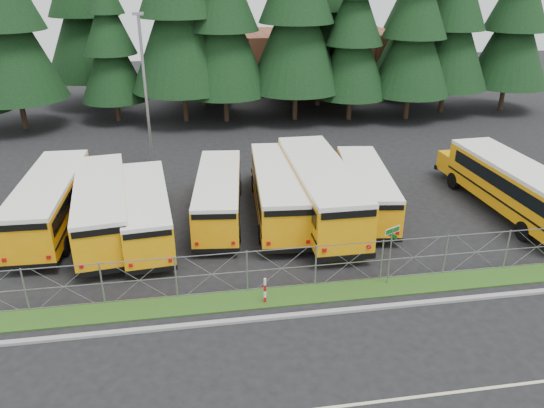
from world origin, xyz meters
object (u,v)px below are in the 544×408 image
at_px(street_sign, 391,244).
at_px(light_standard, 145,86).
at_px(bus_3, 219,196).
at_px(bus_east, 509,187).
at_px(striped_bollard, 265,291).
at_px(bus_5, 318,190).
at_px(bus_6, 364,189).
at_px(bus_0, 53,203).
at_px(bus_1, 102,208).
at_px(bus_4, 278,192).
at_px(bus_2, 146,211).

relative_size(street_sign, light_standard, 0.28).
bearing_deg(light_standard, bus_3, -66.57).
relative_size(bus_east, striped_bollard, 9.50).
distance_m(bus_5, light_standard, 14.48).
bearing_deg(street_sign, striped_bollard, -174.07).
bearing_deg(bus_3, striped_bollard, -74.87).
height_order(bus_3, bus_6, bus_3).
bearing_deg(bus_5, bus_3, 172.01).
distance_m(bus_east, street_sign, 11.19).
distance_m(bus_0, bus_east, 25.03).
bearing_deg(striped_bollard, bus_1, 133.99).
distance_m(striped_bollard, light_standard, 19.38).
height_order(bus_east, light_standard, light_standard).
bearing_deg(bus_6, street_sign, -92.13).
bearing_deg(bus_4, striped_bollard, -99.18).
bearing_deg(street_sign, bus_0, 152.58).
relative_size(bus_5, light_standard, 1.21).
bearing_deg(bus_east, bus_0, 172.54).
height_order(bus_0, bus_east, bus_east).
height_order(bus_6, bus_east, bus_east).
xyz_separation_m(street_sign, striped_bollard, (-5.56, -0.58, -1.43)).
xyz_separation_m(bus_2, bus_6, (12.07, 1.04, -0.02)).
xyz_separation_m(bus_4, striped_bollard, (-1.94, -8.29, -0.84)).
height_order(bus_0, bus_2, bus_0).
bearing_deg(bus_5, bus_6, 8.73).
xyz_separation_m(bus_1, bus_4, (9.34, 0.63, 0.00)).
bearing_deg(bus_2, bus_east, -6.29).
bearing_deg(bus_5, bus_east, -5.26).
bearing_deg(light_standard, bus_2, -88.65).
bearing_deg(bus_east, street_sign, -149.47).
height_order(bus_4, bus_6, bus_4).
relative_size(bus_3, bus_6, 1.02).
height_order(bus_3, light_standard, light_standard).
xyz_separation_m(bus_0, bus_1, (2.68, -1.03, -0.02)).
bearing_deg(bus_4, bus_2, -166.67).
bearing_deg(bus_4, bus_1, -172.13).
bearing_deg(bus_5, bus_0, 175.87).
height_order(striped_bollard, light_standard, light_standard).
height_order(bus_1, bus_east, bus_east).
relative_size(bus_3, bus_east, 0.88).
distance_m(bus_2, bus_6, 12.11).
xyz_separation_m(bus_6, bus_east, (7.98, -1.40, 0.20)).
relative_size(bus_1, street_sign, 3.89).
bearing_deg(bus_1, striped_bollard, -53.21).
relative_size(bus_1, striped_bollard, 9.10).
bearing_deg(bus_6, bus_5, -163.20).
relative_size(bus_1, bus_6, 1.11).
bearing_deg(bus_1, bus_6, -5.18).
height_order(bus_1, bus_2, bus_1).
xyz_separation_m(bus_3, bus_5, (5.37, -0.74, 0.29)).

